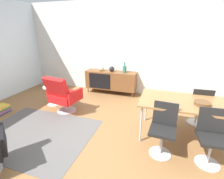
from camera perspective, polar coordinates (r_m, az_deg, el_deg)
The scene contains 16 objects.
ground_plane at distance 3.39m, azimuth -8.90°, elevation -15.10°, with size 8.32×8.32×0.00m, color olive.
wall_back at distance 5.25m, azimuth 3.30°, elevation 14.08°, with size 6.80×0.12×2.80m, color silver.
sideboard at distance 5.22m, azimuth -0.42°, elevation 3.32°, with size 1.60×0.45×0.72m.
vase_cobalt at distance 5.24m, azimuth -3.70°, elevation 7.35°, with size 0.16×0.16×0.15m.
vase_sculptural_dark at distance 5.01m, azimuth 4.39°, elevation 7.14°, with size 0.12×0.12×0.32m.
vase_ceramic_small at distance 5.12m, azimuth -0.06°, elevation 7.16°, with size 0.16×0.16×0.16m.
dining_table at distance 3.23m, azimuth 24.23°, elevation -4.43°, with size 1.60×0.90×0.74m.
wooden_bowl_on_table at distance 3.17m, azimuth 29.02°, elevation -4.27°, with size 0.26×0.26×0.06m, color brown.
dining_chair_front_left at distance 2.81m, azimuth 17.43°, elevation -12.53°, with size 0.43×0.45×0.86m.
dining_chair_back_right at distance 3.89m, azimuth 28.19°, elevation -4.71°, with size 0.42×0.44×0.86m.
dining_chair_front_right at distance 2.91m, azimuth 31.47°, elevation -13.53°, with size 0.43×0.45×0.86m.
lounge_chair_red at distance 4.14m, azimuth -16.75°, elevation -1.70°, with size 0.79×0.74×0.95m.
side_table_round at distance 4.73m, azimuth -20.14°, elevation -1.25°, with size 0.44×0.44×0.52m.
fruit_bowl at distance 4.65m, azimuth -20.50°, elevation 1.52°, with size 0.20×0.20×0.11m.
magazine_stack at distance 4.90m, azimuth -34.36°, elevation -5.83°, with size 0.33×0.41×0.19m.
area_rug at distance 3.69m, azimuth -24.82°, elevation -13.65°, with size 2.20×1.70×0.01m, color #595654.
Camera 1 is at (1.33, -2.45, 1.93)m, focal length 26.20 mm.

